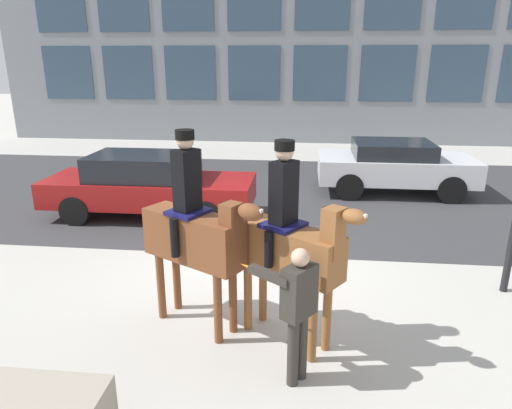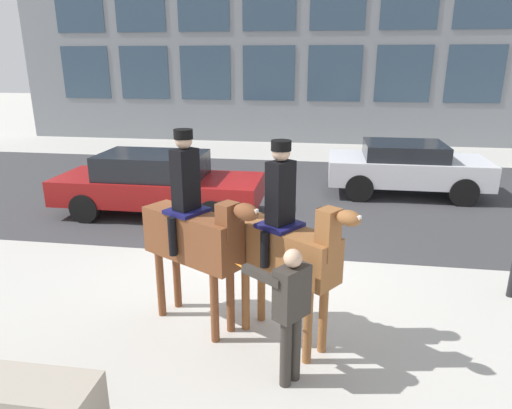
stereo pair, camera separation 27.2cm
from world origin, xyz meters
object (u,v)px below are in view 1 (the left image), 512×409
Objects in this scene: mounted_horse_companion at (289,243)px; street_car_near_lane at (149,184)px; pedestrian_bystander at (297,306)px; mounted_horse_lead at (195,232)px; street_car_far_lane at (394,165)px.

mounted_horse_companion reaches higher than street_car_near_lane.
street_car_near_lane is (-3.53, 5.46, -0.20)m from pedestrian_bystander.
mounted_horse_lead reaches higher than pedestrian_bystander.
mounted_horse_lead is at bearing -0.44° from pedestrian_bystander.
mounted_horse_companion is 0.90m from pedestrian_bystander.
street_car_near_lane is at bearing -156.24° from street_car_far_lane.
pedestrian_bystander is 6.50m from street_car_near_lane.
mounted_horse_companion is 0.55× the size of street_car_near_lane.
mounted_horse_companion reaches higher than street_car_far_lane.
mounted_horse_companion is 0.64× the size of street_car_far_lane.
mounted_horse_lead is 0.65× the size of street_car_far_lane.
mounted_horse_companion is (1.24, -0.22, -0.01)m from mounted_horse_lead.
pedestrian_bystander is 0.40× the size of street_car_far_lane.
mounted_horse_lead is 1.75m from pedestrian_bystander.
street_car_far_lane is (6.02, 2.65, -0.00)m from street_car_near_lane.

